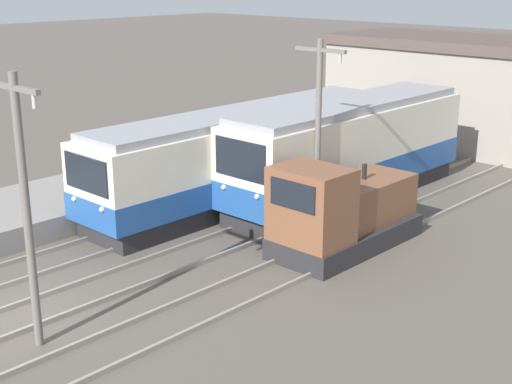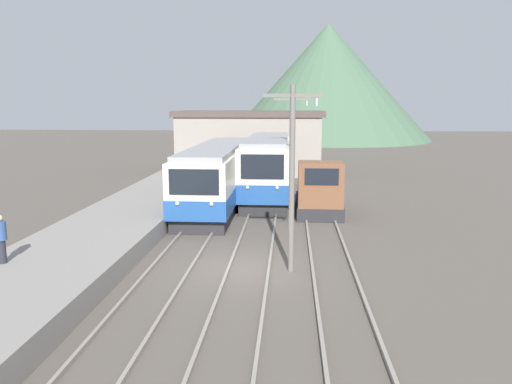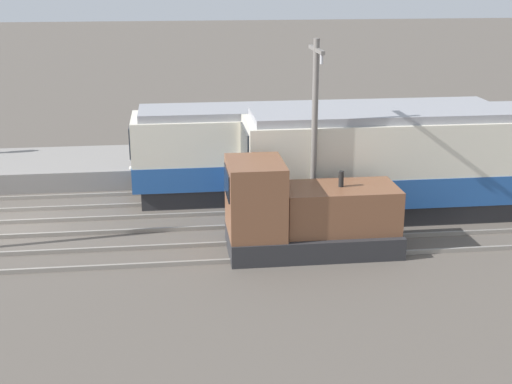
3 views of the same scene
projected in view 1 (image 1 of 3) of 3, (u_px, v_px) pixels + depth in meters
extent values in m
plane|color=#564F47|center=(9.00, 320.00, 18.29)|extent=(200.00, 200.00, 0.00)
cube|color=gray|center=(28.00, 329.00, 17.67)|extent=(0.10, 60.00, 0.14)
cube|color=gray|center=(62.00, 351.00, 16.64)|extent=(0.10, 60.00, 0.14)
cube|color=gray|center=(97.00, 374.00, 15.70)|extent=(0.10, 60.00, 0.14)
cube|color=#28282B|center=(247.00, 191.00, 27.83)|extent=(2.58, 13.76, 0.70)
cube|color=silver|center=(247.00, 150.00, 27.34)|extent=(2.80, 14.33, 2.59)
cube|color=#235199|center=(247.00, 171.00, 27.58)|extent=(2.84, 14.37, 0.93)
cube|color=black|center=(86.00, 174.00, 22.20)|extent=(2.24, 0.06, 1.14)
sphere|color=silver|center=(74.00, 199.00, 22.99)|extent=(0.18, 0.18, 0.18)
sphere|color=silver|center=(102.00, 209.00, 21.98)|extent=(0.18, 0.18, 0.18)
cube|color=#939399|center=(247.00, 113.00, 26.91)|extent=(2.46, 13.76, 0.28)
cube|color=#28282B|center=(347.00, 190.00, 27.90)|extent=(2.58, 11.35, 0.70)
cube|color=silver|center=(349.00, 146.00, 27.37)|extent=(2.80, 11.83, 2.90)
cube|color=#235199|center=(348.00, 169.00, 27.64)|extent=(2.84, 11.87, 1.04)
cube|color=black|center=(240.00, 159.00, 23.07)|extent=(2.24, 0.06, 1.27)
sphere|color=silver|center=(224.00, 187.00, 23.90)|extent=(0.18, 0.18, 0.18)
sphere|color=silver|center=(257.00, 197.00, 22.89)|extent=(0.18, 0.18, 0.18)
cube|color=#939399|center=(350.00, 105.00, 26.89)|extent=(2.46, 11.35, 0.28)
cube|color=#28282B|center=(346.00, 236.00, 23.08)|extent=(2.40, 5.39, 0.70)
cube|color=brown|center=(311.00, 205.00, 21.37)|extent=(2.28, 1.72, 2.30)
cube|color=black|center=(292.00, 195.00, 20.60)|extent=(1.68, 0.04, 0.83)
cube|color=brown|center=(363.00, 199.00, 23.37)|extent=(1.92, 3.57, 1.40)
cylinder|color=black|center=(364.00, 171.00, 23.09)|extent=(0.16, 0.16, 0.50)
cylinder|color=slate|center=(27.00, 216.00, 16.12)|extent=(0.20, 0.20, 6.53)
cube|color=slate|center=(14.00, 88.00, 15.26)|extent=(2.00, 0.12, 0.12)
cylinder|color=#B2B2B7|center=(34.00, 101.00, 14.79)|extent=(0.10, 0.10, 0.30)
cylinder|color=slate|center=(318.00, 140.00, 23.40)|extent=(0.20, 0.20, 6.53)
cube|color=slate|center=(320.00, 50.00, 22.54)|extent=(2.00, 0.12, 0.12)
cylinder|color=#B2B2B7|center=(340.00, 58.00, 22.07)|extent=(0.10, 0.10, 0.30)
cube|color=gray|center=(453.00, 95.00, 36.82)|extent=(12.00, 6.00, 4.88)
cube|color=#51423D|center=(457.00, 42.00, 36.03)|extent=(12.60, 6.30, 0.50)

